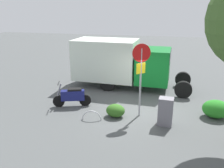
{
  "coord_description": "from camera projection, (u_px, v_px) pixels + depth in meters",
  "views": [
    {
      "loc": [
        -1.02,
        9.92,
        4.53
      ],
      "look_at": [
        1.35,
        0.24,
        1.25
      ],
      "focal_mm": 37.39,
      "sensor_mm": 36.0,
      "label": 1
    }
  ],
  "objects": [
    {
      "name": "stop_sign",
      "position": [
        141.0,
        69.0,
        9.6
      ],
      "size": [
        0.71,
        0.33,
        3.16
      ],
      "color": "#9E9EA3",
      "rests_on": "ground"
    },
    {
      "name": "bike_rack_hoop",
      "position": [
        92.0,
        120.0,
        9.88
      ],
      "size": [
        0.85,
        0.14,
        0.85
      ],
      "primitive_type": "torus",
      "rotation": [
        1.57,
        0.0,
        0.11
      ],
      "color": "#B7B7BC",
      "rests_on": "ground"
    },
    {
      "name": "box_truck_near",
      "position": [
        122.0,
        61.0,
        13.58
      ],
      "size": [
        6.84,
        2.4,
        2.77
      ],
      "rotation": [
        0.0,
        0.0,
        3.11
      ],
      "color": "black",
      "rests_on": "ground"
    },
    {
      "name": "shrub_near_sign",
      "position": [
        115.0,
        111.0,
        10.1
      ],
      "size": [
        0.82,
        0.67,
        0.56
      ],
      "primitive_type": "ellipsoid",
      "color": "#30611E",
      "rests_on": "ground"
    },
    {
      "name": "shrub_mid_verge",
      "position": [
        216.0,
        109.0,
        9.99
      ],
      "size": [
        1.14,
        0.93,
        0.78
      ],
      "primitive_type": "ellipsoid",
      "color": "#268023",
      "rests_on": "ground"
    },
    {
      "name": "ground_plane",
      "position": [
        141.0,
        110.0,
        10.8
      ],
      "size": [
        60.0,
        60.0,
        0.0
      ],
      "primitive_type": "plane",
      "color": "#4B4E4E"
    },
    {
      "name": "utility_cabinet",
      "position": [
        165.0,
        112.0,
        9.29
      ],
      "size": [
        0.6,
        0.47,
        1.16
      ],
      "primitive_type": "cube",
      "rotation": [
        0.0,
        0.0,
        -0.06
      ],
      "color": "slate",
      "rests_on": "ground"
    },
    {
      "name": "motorcycle",
      "position": [
        73.0,
        96.0,
        11.09
      ],
      "size": [
        1.74,
        0.81,
        1.2
      ],
      "rotation": [
        0.0,
        0.0,
        0.34
      ],
      "color": "black",
      "rests_on": "ground"
    }
  ]
}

